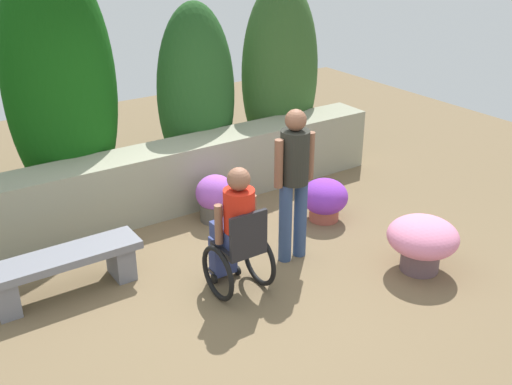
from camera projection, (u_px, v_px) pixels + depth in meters
The scene contains 9 objects.
ground_plane at pixel (244, 274), 6.36m from camera, with size 13.57×13.57×0.00m, color brown.
stone_retaining_wall at pixel (164, 179), 7.57m from camera, with size 6.19×0.56×0.84m, color gray.
hedge_backdrop at pixel (111, 94), 7.49m from camera, with size 6.26×0.97×3.15m.
stone_bench at pixel (64, 267), 5.92m from camera, with size 1.51×0.40×0.44m.
person_in_wheelchair at pixel (236, 234), 5.85m from camera, with size 0.53×0.66×1.33m.
person_standing_companion at pixel (294, 176), 6.27m from camera, with size 0.49×0.30×1.68m.
flower_pot_purple_near at pixel (422, 240), 6.30m from camera, with size 0.74×0.74×0.59m.
flower_pot_terracotta_by_wall at pixel (325, 199), 7.38m from camera, with size 0.57×0.57×0.52m.
flower_pot_red_accent at pixel (216, 198), 7.37m from camera, with size 0.48×0.48×0.58m.
Camera 1 is at (-2.92, -4.57, 3.43)m, focal length 42.68 mm.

